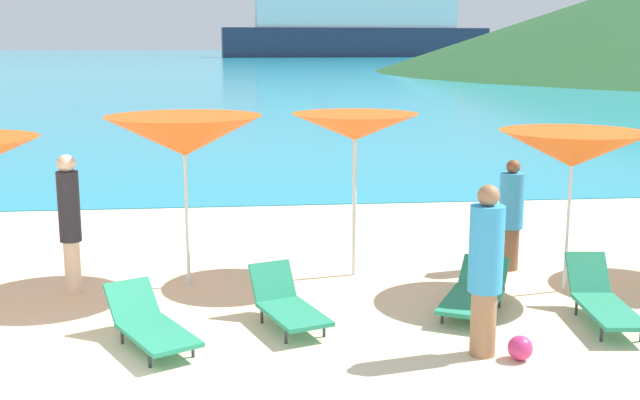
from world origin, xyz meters
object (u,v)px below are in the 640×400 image
at_px(beachgoer_0, 486,267).
at_px(beachgoer_1, 70,219).
at_px(lounge_chair_6, 475,293).
at_px(beach_ball, 520,348).
at_px(beachgoer_2, 511,213).
at_px(umbrella_6, 355,127).
at_px(lounge_chair_5, 603,299).
at_px(umbrella_5, 184,136).
at_px(lounge_chair_1, 150,324).
at_px(cruise_ship, 357,29).
at_px(umbrella_7, 573,149).
at_px(lounge_chair_7, 287,304).

relative_size(beachgoer_0, beachgoer_1, 0.99).
relative_size(lounge_chair_6, beach_ball, 6.46).
height_order(lounge_chair_6, beachgoer_2, beachgoer_2).
bearing_deg(umbrella_6, beachgoer_2, 0.92).
distance_m(lounge_chair_5, beachgoer_1, 6.89).
distance_m(umbrella_5, lounge_chair_1, 2.90).
xyz_separation_m(lounge_chair_6, beach_ball, (0.01, -1.60, -0.10)).
distance_m(beachgoer_0, cruise_ship, 197.74).
relative_size(umbrella_7, lounge_chair_1, 1.37).
relative_size(umbrella_5, lounge_chair_7, 1.66).
relative_size(umbrella_6, beachgoer_1, 1.24).
xyz_separation_m(beachgoer_0, beach_ball, (0.36, -0.19, -0.86)).
bearing_deg(beachgoer_2, lounge_chair_5, 179.55).
xyz_separation_m(lounge_chair_7, beachgoer_0, (2.05, -1.12, 0.72)).
bearing_deg(lounge_chair_5, lounge_chair_6, 163.98).
distance_m(umbrella_7, beachgoer_0, 2.91).
bearing_deg(lounge_chair_7, umbrella_7, -5.51).
bearing_deg(lounge_chair_1, beachgoer_0, -38.37).
height_order(lounge_chair_1, lounge_chair_6, lounge_chair_1).
relative_size(umbrella_6, lounge_chair_5, 1.41).
xyz_separation_m(lounge_chair_1, beachgoer_1, (-1.23, 2.05, 0.78)).
bearing_deg(beachgoer_0, lounge_chair_6, -53.30).
bearing_deg(lounge_chair_1, beach_ball, -40.06).
xyz_separation_m(lounge_chair_1, lounge_chair_7, (1.56, 0.46, 0.02)).
xyz_separation_m(lounge_chair_1, lounge_chair_6, (3.96, 0.75, -0.02)).
xyz_separation_m(beachgoer_0, beachgoer_2, (1.42, 3.18, -0.12)).
height_order(lounge_chair_7, cruise_ship, cruise_ship).
bearing_deg(beachgoer_2, umbrella_6, 82.32).
relative_size(lounge_chair_5, lounge_chair_6, 0.97).
height_order(lounge_chair_6, cruise_ship, cruise_ship).
distance_m(lounge_chair_6, cruise_ship, 196.32).
relative_size(umbrella_5, cruise_ship, 0.03).
bearing_deg(umbrella_5, lounge_chair_1, -97.89).
height_order(beachgoer_0, beach_ball, beachgoer_0).
bearing_deg(lounge_chair_5, beach_ball, -137.58).
height_order(lounge_chair_1, beach_ball, lounge_chair_1).
xyz_separation_m(umbrella_5, lounge_chair_1, (-0.31, -2.22, -1.84)).
bearing_deg(cruise_ship, lounge_chair_1, -102.87).
distance_m(umbrella_6, beachgoer_1, 4.09).
distance_m(lounge_chair_5, beachgoer_0, 2.07).
bearing_deg(lounge_chair_5, umbrella_6, 145.53).
bearing_deg(beachgoer_1, cruise_ship, -94.78).
bearing_deg(umbrella_7, beach_ball, -122.75).
bearing_deg(lounge_chair_7, beach_ball, -47.92).
height_order(umbrella_5, beach_ball, umbrella_5).
relative_size(lounge_chair_5, beachgoer_2, 1.01).
height_order(umbrella_7, beach_ball, umbrella_7).
bearing_deg(beach_ball, lounge_chair_7, 151.47).
xyz_separation_m(lounge_chair_5, cruise_ship, (27.11, 194.69, 6.70)).
bearing_deg(cruise_ship, lounge_chair_7, -102.45).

